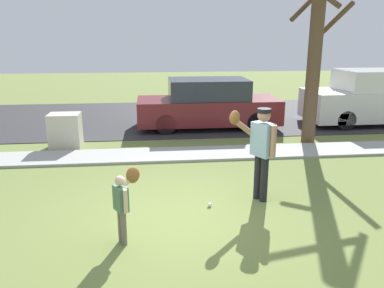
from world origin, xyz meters
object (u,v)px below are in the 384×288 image
person_adult (260,144)px  street_tree_near (316,45)px  baseball (210,205)px  parked_suv_maroon (208,105)px  parked_van_white (378,98)px  utility_cabinet (65,130)px  person_child (124,197)px

person_adult → street_tree_near: bearing=-151.8°
baseball → street_tree_near: size_ratio=0.01×
street_tree_near → parked_suv_maroon: (-2.69, 2.13, -1.99)m
parked_van_white → baseball: bearing=42.4°
baseball → parked_suv_maroon: size_ratio=0.02×
parked_suv_maroon → utility_cabinet: bearing=24.4°
baseball → parked_van_white: bearing=42.4°
person_adult → street_tree_near: size_ratio=0.34×
person_adult → utility_cabinet: person_adult is taller
person_adult → parked_suv_maroon: (-0.07, 6.12, -0.31)m
baseball → street_tree_near: bearing=49.6°
utility_cabinet → parked_van_white: (10.31, 1.92, 0.43)m
street_tree_near → person_adult: bearing=-123.2°
parked_van_white → person_child: bearing=41.5°
parked_suv_maroon → baseball: bearing=82.0°
baseball → parked_suv_maroon: bearing=82.0°
utility_cabinet → street_tree_near: 7.37m
person_child → parked_van_white: (8.35, 7.39, 0.19)m
person_adult → parked_van_white: parked_van_white is taller
baseball → parked_suv_maroon: 6.45m
street_tree_near → parked_van_white: size_ratio=1.05×
person_adult → street_tree_near: street_tree_near is taller
person_child → parked_suv_maroon: 7.78m
person_adult → street_tree_near: (2.61, 4.00, 1.68)m
baseball → parked_van_white: parked_van_white is taller
person_child → baseball: (1.46, 1.08, -0.68)m
parked_suv_maroon → street_tree_near: bearing=141.6°
person_child → street_tree_near: size_ratio=0.21×
baseball → utility_cabinet: utility_cabinet is taller
street_tree_near → baseball: bearing=-130.4°
parked_suv_maroon → parked_van_white: bearing=179.7°
utility_cabinet → person_adult: bearing=-43.5°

